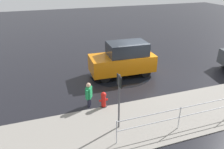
# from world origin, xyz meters

# --- Properties ---
(ground_plane) EXTENTS (60.00, 60.00, 0.00)m
(ground_plane) POSITION_xyz_m (0.00, 0.00, 0.00)
(ground_plane) COLOR black
(kerb_strip) EXTENTS (24.00, 3.20, 0.04)m
(kerb_strip) POSITION_xyz_m (0.00, 4.20, 0.02)
(kerb_strip) COLOR gray
(kerb_strip) RESTS_ON ground
(moving_hatchback) EXTENTS (3.96, 1.83, 2.06)m
(moving_hatchback) POSITION_xyz_m (1.16, -0.53, 1.03)
(moving_hatchback) COLOR orange
(moving_hatchback) RESTS_ON ground
(fire_hydrant) EXTENTS (0.42, 0.31, 0.80)m
(fire_hydrant) POSITION_xyz_m (3.39, 2.59, 0.40)
(fire_hydrant) COLOR red
(fire_hydrant) RESTS_ON ground
(pedestrian) EXTENTS (0.38, 0.51, 1.22)m
(pedestrian) POSITION_xyz_m (4.00, 2.25, 0.68)
(pedestrian) COLOR #1E8C4C
(pedestrian) RESTS_ON ground
(sign_post) EXTENTS (0.07, 0.44, 2.40)m
(sign_post) POSITION_xyz_m (3.25, 4.25, 1.58)
(sign_post) COLOR #4C4C51
(sign_post) RESTS_ON ground
(puddle_patch) EXTENTS (3.85, 3.85, 0.01)m
(puddle_patch) POSITION_xyz_m (1.29, -0.68, 0.00)
(puddle_patch) COLOR black
(puddle_patch) RESTS_ON ground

